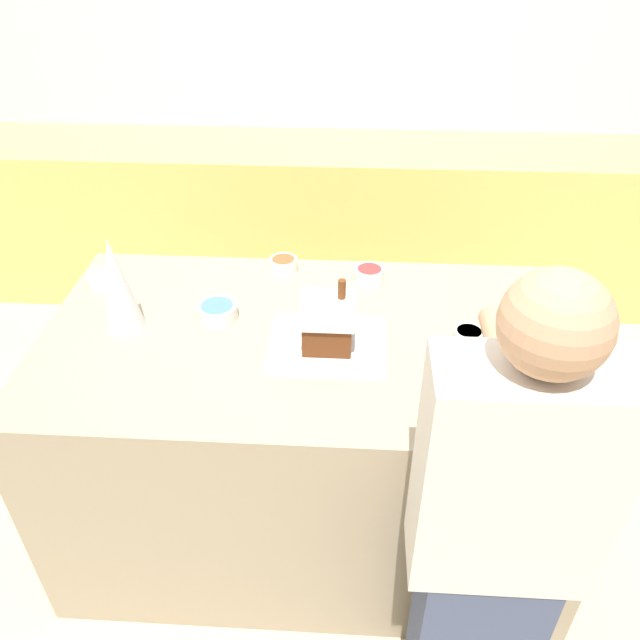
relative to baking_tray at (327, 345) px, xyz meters
The scene contains 13 objects.
ground_plane 0.93m from the baking_tray, 134.20° to the left, with size 12.00×12.00×0.00m, color #C6B28E.
wall_back 2.16m from the baking_tray, 91.43° to the left, with size 8.00×0.05×2.60m.
back_cabinet_block 1.86m from the baking_tray, 91.68° to the left, with size 6.00×0.60×0.91m.
kitchen_island 0.47m from the baking_tray, 134.20° to the left, with size 1.75×0.96×0.92m.
baking_tray is the anchor object (origin of this frame).
gingerbread_house 0.09m from the baking_tray, 31.55° to the left, with size 0.17×0.16×0.22m.
decorative_tree 0.69m from the baking_tray, behind, with size 0.13×0.13×0.33m.
candy_bowl_far_left 0.87m from the baking_tray, 159.03° to the left, with size 0.12×0.12×0.04m.
candy_bowl_front_corner 0.48m from the baking_tray, 112.63° to the left, with size 0.10×0.10×0.05m.
candy_bowl_near_tray_right 0.40m from the baking_tray, 160.50° to the left, with size 0.13×0.13×0.05m.
candy_bowl_behind_tray 0.41m from the baking_tray, 71.27° to the left, with size 0.11×0.11×0.05m.
candy_bowl_far_right 0.44m from the baking_tray, ahead, with size 0.09×0.09×0.04m.
person 0.76m from the baking_tray, 55.04° to the right, with size 0.42×0.52×1.58m.
Camera 1 is at (0.12, -1.60, 2.13)m, focal length 35.00 mm.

